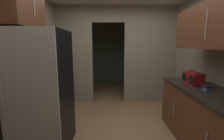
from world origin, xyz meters
name	(u,v)px	position (x,y,z in m)	size (l,w,h in m)	color
ground	(120,138)	(0.00, 0.00, 0.00)	(20.00, 20.00, 0.00)	#93704C
kitchen_partition	(119,53)	(0.06, 1.79, 1.35)	(3.18, 0.12, 2.58)	gray
adjoining_room_shell	(115,52)	(0.00, 3.43, 1.29)	(3.18, 2.39, 2.58)	slate
refrigerator	(43,92)	(-1.15, -0.20, 0.88)	(0.72, 0.80, 1.76)	black
lower_cabinet_run	(210,123)	(1.25, -0.33, 0.45)	(0.68, 2.03, 0.90)	brown
upper_cabinet_counterside	(220,24)	(1.25, -0.33, 1.81)	(0.36, 1.83, 0.63)	brown
upper_cabinet_fridgeside	(20,0)	(-1.41, -0.10, 2.17)	(0.36, 0.79, 0.77)	brown
boombox	(193,78)	(1.22, 0.14, 1.01)	(0.19, 0.38, 0.23)	maroon
book_stack	(207,88)	(1.23, -0.24, 0.94)	(0.13, 0.16, 0.08)	#2D609E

